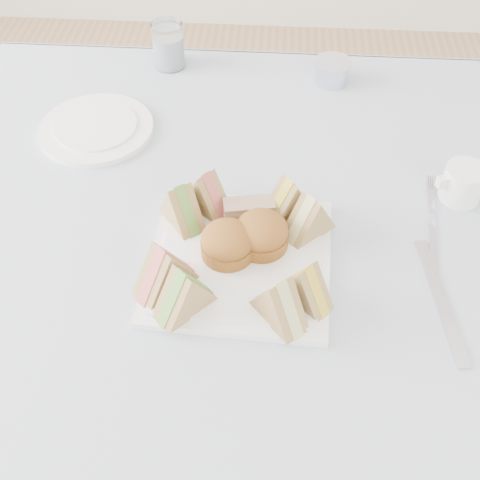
# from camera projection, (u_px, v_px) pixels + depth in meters

# --- Properties ---
(floor) EXTENTS (4.00, 4.00, 0.00)m
(floor) POSITION_uv_depth(u_px,v_px,m) (227.00, 441.00, 1.45)
(floor) COLOR #9E7751
(floor) RESTS_ON ground
(table) EXTENTS (0.90, 0.90, 0.74)m
(table) POSITION_uv_depth(u_px,v_px,m) (224.00, 362.00, 1.18)
(table) COLOR brown
(table) RESTS_ON floor
(tablecloth) EXTENTS (1.02, 1.02, 0.01)m
(tablecloth) POSITION_uv_depth(u_px,v_px,m) (220.00, 234.00, 0.90)
(tablecloth) COLOR silver
(tablecloth) RESTS_ON table
(serving_plate) EXTENTS (0.27, 0.27, 0.01)m
(serving_plate) POSITION_uv_depth(u_px,v_px,m) (240.00, 261.00, 0.85)
(serving_plate) COLOR white
(serving_plate) RESTS_ON tablecloth
(sandwich_fl_a) EXTENTS (0.09, 0.09, 0.08)m
(sandwich_fl_a) POSITION_uv_depth(u_px,v_px,m) (164.00, 268.00, 0.79)
(sandwich_fl_a) COLOR #9F8858
(sandwich_fl_a) RESTS_ON serving_plate
(sandwich_fl_b) EXTENTS (0.09, 0.09, 0.07)m
(sandwich_fl_b) POSITION_uv_depth(u_px,v_px,m) (184.00, 290.00, 0.77)
(sandwich_fl_b) COLOR #9F8858
(sandwich_fl_b) RESTS_ON serving_plate
(sandwich_fr_a) EXTENTS (0.08, 0.08, 0.07)m
(sandwich_fr_a) POSITION_uv_depth(u_px,v_px,m) (306.00, 283.00, 0.78)
(sandwich_fr_a) COLOR #9F8858
(sandwich_fr_a) RESTS_ON serving_plate
(sandwich_fr_b) EXTENTS (0.08, 0.09, 0.07)m
(sandwich_fr_b) POSITION_uv_depth(u_px,v_px,m) (280.00, 300.00, 0.76)
(sandwich_fr_b) COLOR #9F8858
(sandwich_fr_b) RESTS_ON serving_plate
(sandwich_bl_a) EXTENTS (0.08, 0.09, 0.07)m
(sandwich_bl_a) POSITION_uv_depth(u_px,v_px,m) (181.00, 204.00, 0.87)
(sandwich_bl_a) COLOR #9F8858
(sandwich_bl_a) RESTS_ON serving_plate
(sandwich_bl_b) EXTENTS (0.08, 0.08, 0.07)m
(sandwich_bl_b) POSITION_uv_depth(u_px,v_px,m) (206.00, 191.00, 0.89)
(sandwich_bl_b) COLOR #9F8858
(sandwich_bl_b) RESTS_ON serving_plate
(sandwich_br_a) EXTENTS (0.08, 0.08, 0.07)m
(sandwich_br_a) POSITION_uv_depth(u_px,v_px,m) (310.00, 215.00, 0.86)
(sandwich_br_a) COLOR #9F8858
(sandwich_br_a) RESTS_ON serving_plate
(sandwich_br_b) EXTENTS (0.09, 0.08, 0.07)m
(sandwich_br_b) POSITION_uv_depth(u_px,v_px,m) (289.00, 198.00, 0.88)
(sandwich_br_b) COLOR #9F8858
(sandwich_br_b) RESTS_ON serving_plate
(scone_left) EXTENTS (0.08, 0.08, 0.05)m
(scone_left) POSITION_uv_depth(u_px,v_px,m) (227.00, 242.00, 0.84)
(scone_left) COLOR olive
(scone_left) RESTS_ON serving_plate
(scone_right) EXTENTS (0.10, 0.10, 0.05)m
(scone_right) POSITION_uv_depth(u_px,v_px,m) (261.00, 233.00, 0.85)
(scone_right) COLOR olive
(scone_right) RESTS_ON serving_plate
(pastry_slice) EXTENTS (0.08, 0.04, 0.04)m
(pastry_slice) POSITION_uv_depth(u_px,v_px,m) (249.00, 211.00, 0.89)
(pastry_slice) COLOR tan
(pastry_slice) RESTS_ON serving_plate
(side_plate) EXTENTS (0.22, 0.22, 0.01)m
(side_plate) POSITION_uv_depth(u_px,v_px,m) (96.00, 129.00, 1.06)
(side_plate) COLOR white
(side_plate) RESTS_ON tablecloth
(water_glass) EXTENTS (0.07, 0.07, 0.09)m
(water_glass) POSITION_uv_depth(u_px,v_px,m) (168.00, 45.00, 1.17)
(water_glass) COLOR white
(water_glass) RESTS_ON tablecloth
(tea_strainer) EXTENTS (0.08, 0.08, 0.04)m
(tea_strainer) POSITION_uv_depth(u_px,v_px,m) (332.00, 73.00, 1.15)
(tea_strainer) COLOR silver
(tea_strainer) RESTS_ON tablecloth
(knife) EXTENTS (0.04, 0.21, 0.00)m
(knife) POSITION_uv_depth(u_px,v_px,m) (441.00, 300.00, 0.81)
(knife) COLOR silver
(knife) RESTS_ON tablecloth
(fork) EXTENTS (0.03, 0.17, 0.00)m
(fork) POSITION_uv_depth(u_px,v_px,m) (432.00, 230.00, 0.90)
(fork) COLOR silver
(fork) RESTS_ON tablecloth
(creamer_jug) EXTENTS (0.08, 0.08, 0.06)m
(creamer_jug) POSITION_uv_depth(u_px,v_px,m) (463.00, 183.00, 0.93)
(creamer_jug) COLOR white
(creamer_jug) RESTS_ON tablecloth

